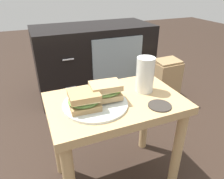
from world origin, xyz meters
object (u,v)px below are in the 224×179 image
(sandwich_front, at_px, (84,100))
(coaster, at_px, (160,106))
(paper_bag, at_px, (165,82))
(tv_cabinet, at_px, (94,60))
(sandwich_back, at_px, (105,90))
(beer_glass, at_px, (145,75))
(plate, at_px, (95,104))

(sandwich_front, distance_m, coaster, 0.30)
(coaster, bearing_deg, paper_bag, 51.04)
(tv_cabinet, bearing_deg, coaster, -94.10)
(sandwich_back, bearing_deg, beer_glass, 5.80)
(sandwich_front, height_order, beer_glass, beer_glass)
(tv_cabinet, bearing_deg, paper_bag, -42.58)
(tv_cabinet, xyz_separation_m, sandwich_back, (-0.26, -0.94, 0.22))
(paper_bag, bearing_deg, sandwich_back, -143.23)
(plate, distance_m, paper_bag, 0.98)
(sandwich_back, xyz_separation_m, coaster, (0.18, -0.12, -0.05))
(sandwich_front, xyz_separation_m, beer_glass, (0.29, 0.05, 0.03))
(tv_cabinet, relative_size, plate, 3.73)
(tv_cabinet, xyz_separation_m, coaster, (-0.08, -1.06, 0.17))
(tv_cabinet, relative_size, coaster, 10.36)
(plate, height_order, sandwich_back, sandwich_back)
(plate, bearing_deg, sandwich_front, -161.62)
(beer_glass, relative_size, coaster, 1.67)
(sandwich_back, xyz_separation_m, beer_glass, (0.19, 0.02, 0.03))
(plate, relative_size, sandwich_back, 1.91)
(tv_cabinet, height_order, beer_glass, beer_glass)
(plate, xyz_separation_m, sandwich_front, (-0.05, -0.02, 0.04))
(sandwich_back, bearing_deg, coaster, -33.15)
(beer_glass, bearing_deg, paper_bag, 44.69)
(sandwich_back, distance_m, coaster, 0.22)
(tv_cabinet, bearing_deg, plate, -107.79)
(sandwich_front, relative_size, sandwich_back, 0.94)
(coaster, bearing_deg, beer_glass, 86.05)
(plate, height_order, paper_bag, plate)
(coaster, bearing_deg, sandwich_back, 146.85)
(plate, distance_m, sandwich_front, 0.06)
(beer_glass, height_order, coaster, beer_glass)
(plate, height_order, sandwich_front, sandwich_front)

